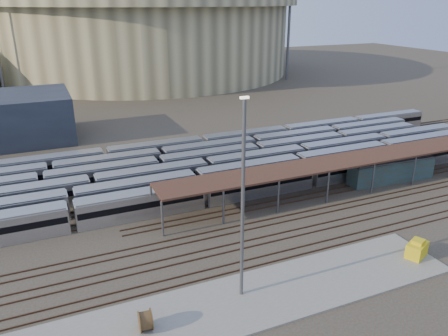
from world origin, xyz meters
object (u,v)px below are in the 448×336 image
cable_reel_east (145,320)px  yard_light_pole (243,203)px  teal_boxcar (391,171)px  yellow_equipment (417,250)px

cable_reel_east → yard_light_pole: size_ratio=0.10×
teal_boxcar → yellow_equipment: (-14.36, -19.66, -0.75)m
cable_reel_east → yellow_equipment: (32.61, -0.57, -0.13)m
teal_boxcar → cable_reel_east: bearing=-155.1°
cable_reel_east → yellow_equipment: 32.62m
cable_reel_east → yard_light_pole: bearing=6.9°
yard_light_pole → yellow_equipment: bearing=-4.7°
yard_light_pole → teal_boxcar: bearing=26.0°
cable_reel_east → teal_boxcar: bearing=22.1°
yellow_equipment → cable_reel_east: bearing=155.1°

